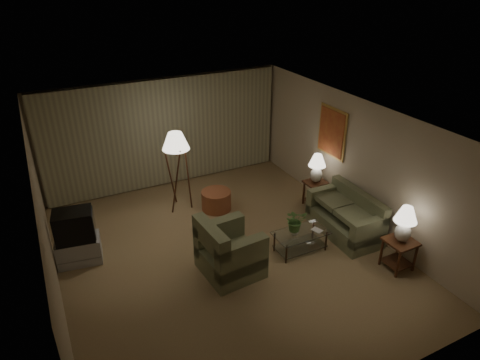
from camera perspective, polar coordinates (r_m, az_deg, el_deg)
name	(u,v)px	position (r m, az deg, el deg)	size (l,w,h in m)	color
ground	(226,254)	(8.45, -1.88, -9.85)	(7.00, 7.00, 0.00)	olive
room_shell	(194,144)	(8.81, -6.09, 4.74)	(6.04, 7.02, 2.72)	#C4B196
sofa	(345,218)	(9.10, 13.76, -4.96)	(1.68, 0.90, 0.73)	gray
armchair	(230,252)	(7.78, -1.31, -9.53)	(1.17, 1.12, 0.87)	gray
side_table_near	(399,249)	(8.40, 20.46, -8.66)	(0.51, 0.51, 0.60)	#371D0F
side_table_far	(315,190)	(10.00, 9.95, -1.26)	(0.48, 0.41, 0.60)	#371D0F
table_lamp_near	(405,221)	(8.07, 21.15, -5.14)	(0.41, 0.41, 0.70)	silver
table_lamp_far	(317,166)	(9.73, 10.23, 1.87)	(0.39, 0.39, 0.68)	silver
coffee_table	(300,239)	(8.47, 8.07, -7.75)	(1.06, 0.58, 0.41)	silver
tv_cabinet	(79,250)	(8.67, -20.66, -8.73)	(0.86, 0.62, 0.50)	#9FA0A2
crt_tv	(74,226)	(8.38, -21.26, -5.71)	(0.75, 0.59, 0.59)	black
floor_lamp	(178,170)	(9.58, -8.32, 1.35)	(0.60, 0.60, 1.84)	#371D0F
ottoman	(216,200)	(9.78, -3.18, -2.71)	(0.67, 0.67, 0.45)	#974933
vase	(295,231)	(8.27, 7.30, -6.82)	(0.14, 0.14, 0.15)	white
flowers	(296,218)	(8.11, 7.42, -5.08)	(0.40, 0.35, 0.45)	#487534
book	(315,232)	(8.45, 9.93, -6.80)	(0.15, 0.20, 0.02)	olive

